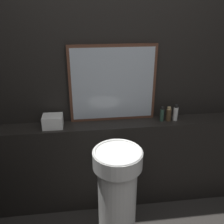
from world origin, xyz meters
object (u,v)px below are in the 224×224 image
object	(u,v)px
pedestal_sink	(117,193)
towel_stack	(53,121)
mirror	(113,84)
conditioner_bottle	(169,114)
shampoo_bottle	(162,114)
lotion_bottle	(176,113)

from	to	relation	value
pedestal_sink	towel_stack	xyz separation A→B (m)	(-0.52, 0.46, 0.48)
mirror	conditioner_bottle	size ratio (longest dim) A/B	5.75
shampoo_bottle	lotion_bottle	distance (m)	0.13
pedestal_sink	conditioner_bottle	distance (m)	0.87
towel_stack	lotion_bottle	bearing A→B (deg)	0.00
mirror	conditioner_bottle	world-z (taller)	mirror
pedestal_sink	shampoo_bottle	distance (m)	0.83
mirror	shampoo_bottle	xyz separation A→B (m)	(0.46, -0.09, -0.29)
conditioner_bottle	shampoo_bottle	bearing A→B (deg)	180.00
towel_stack	shampoo_bottle	bearing A→B (deg)	0.00
shampoo_bottle	towel_stack	bearing A→B (deg)	180.00
towel_stack	shampoo_bottle	distance (m)	1.02
pedestal_sink	mirror	world-z (taller)	mirror
pedestal_sink	lotion_bottle	world-z (taller)	lotion_bottle
shampoo_bottle	lotion_bottle	size ratio (longest dim) A/B	0.91
towel_stack	pedestal_sink	bearing A→B (deg)	-41.18
towel_stack	mirror	bearing A→B (deg)	9.65
lotion_bottle	mirror	bearing A→B (deg)	170.88
mirror	lotion_bottle	xyz separation A→B (m)	(0.59, -0.09, -0.28)
towel_stack	lotion_bottle	xyz separation A→B (m)	(1.15, 0.00, 0.02)
mirror	towel_stack	world-z (taller)	mirror
conditioner_bottle	lotion_bottle	bearing A→B (deg)	0.00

